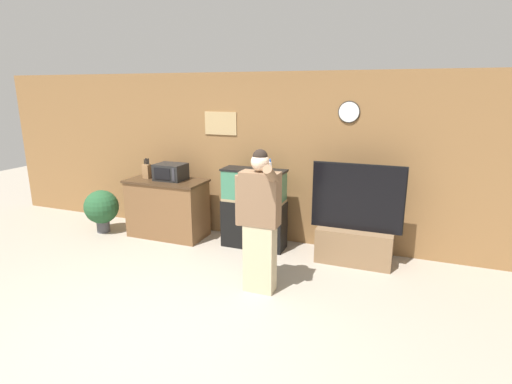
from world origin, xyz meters
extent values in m
plane|color=gray|center=(0.00, 0.00, 0.00)|extent=(18.00, 18.00, 0.00)
cube|color=olive|center=(0.00, 2.77, 1.30)|extent=(10.00, 0.06, 2.60)
cube|color=tan|center=(-0.60, 2.73, 1.82)|extent=(0.55, 0.02, 0.36)
cylinder|color=white|center=(1.39, 2.73, 2.04)|extent=(0.28, 0.03, 0.28)
cylinder|color=black|center=(1.39, 2.73, 2.04)|extent=(0.30, 0.01, 0.30)
cube|color=brown|center=(-1.37, 2.27, 0.45)|extent=(1.24, 0.60, 0.90)
cube|color=#3D2A19|center=(-1.37, 2.27, 0.92)|extent=(1.28, 0.64, 0.03)
cube|color=black|center=(-1.29, 2.31, 1.07)|extent=(0.46, 0.37, 0.26)
cube|color=black|center=(-1.33, 2.13, 1.07)|extent=(0.29, 0.01, 0.18)
cube|color=#2D2D33|center=(-1.13, 2.13, 1.07)|extent=(0.05, 0.01, 0.21)
cube|color=olive|center=(-1.73, 2.28, 1.05)|extent=(0.11, 0.10, 0.23)
cylinder|color=black|center=(-1.77, 2.28, 1.21)|extent=(0.02, 0.02, 0.08)
cylinder|color=black|center=(-1.74, 2.28, 1.21)|extent=(0.02, 0.02, 0.09)
cylinder|color=black|center=(-1.71, 2.28, 1.22)|extent=(0.02, 0.02, 0.10)
cylinder|color=black|center=(-1.69, 2.28, 1.21)|extent=(0.02, 0.02, 0.09)
cylinder|color=black|center=(-1.77, 2.33, 1.21)|extent=(0.02, 0.02, 0.10)
cylinder|color=black|center=(-1.74, 2.33, 1.21)|extent=(0.02, 0.02, 0.08)
cylinder|color=black|center=(-1.71, 2.33, 1.21)|extent=(0.02, 0.02, 0.09)
cube|color=black|center=(0.12, 2.34, 0.36)|extent=(0.96, 0.36, 0.72)
cube|color=#937F5B|center=(0.12, 2.34, 0.74)|extent=(0.93, 0.35, 0.04)
cube|color=#387556|center=(0.12, 2.34, 0.96)|extent=(0.92, 0.34, 0.47)
cube|color=black|center=(0.12, 2.34, 1.20)|extent=(0.96, 0.36, 0.03)
cube|color=brown|center=(1.63, 2.29, 0.24)|extent=(1.02, 0.40, 0.49)
cube|color=black|center=(1.63, 2.29, 0.93)|extent=(1.20, 0.05, 0.89)
cube|color=black|center=(1.63, 2.31, 0.93)|extent=(1.23, 0.01, 0.92)
cube|color=#BCAD89|center=(0.69, 1.08, 0.41)|extent=(0.36, 0.20, 0.83)
cube|color=brown|center=(0.69, 1.08, 1.14)|extent=(0.45, 0.22, 0.62)
sphere|color=beige|center=(0.69, 1.08, 1.57)|extent=(0.21, 0.21, 0.21)
sphere|color=black|center=(0.69, 1.08, 1.62)|extent=(0.17, 0.17, 0.17)
cylinder|color=brown|center=(0.44, 1.08, 1.10)|extent=(0.12, 0.12, 0.59)
cylinder|color=brown|center=(0.87, 0.95, 1.45)|extent=(0.11, 0.33, 0.27)
cylinder|color=white|center=(0.87, 0.93, 1.55)|extent=(0.02, 0.06, 0.11)
cylinder|color=#2856B2|center=(0.87, 0.91, 1.61)|extent=(0.02, 0.03, 0.05)
cylinder|color=#4C4C51|center=(-2.50, 2.02, 0.10)|extent=(0.21, 0.21, 0.20)
sphere|color=#23512D|center=(-2.50, 2.02, 0.44)|extent=(0.56, 0.56, 0.56)
camera|label=1|loc=(2.23, -3.00, 2.35)|focal=28.00mm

